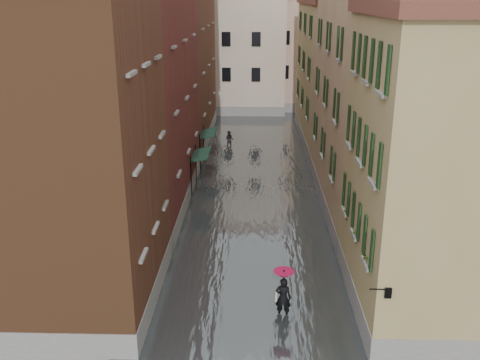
# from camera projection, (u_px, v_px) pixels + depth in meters

# --- Properties ---
(ground) EXTENTS (120.00, 120.00, 0.00)m
(ground) POSITION_uv_depth(u_px,v_px,m) (254.00, 279.00, 24.12)
(ground) COLOR #59595B
(ground) RESTS_ON ground
(floodwater) EXTENTS (10.00, 60.00, 0.20)m
(floodwater) POSITION_uv_depth(u_px,v_px,m) (255.00, 182.00, 36.36)
(floodwater) COLOR #4A5152
(floodwater) RESTS_ON ground
(building_left_near) EXTENTS (6.00, 8.00, 13.00)m
(building_left_near) POSITION_uv_depth(u_px,v_px,m) (71.00, 152.00, 20.30)
(building_left_near) COLOR brown
(building_left_near) RESTS_ON ground
(building_left_mid) EXTENTS (6.00, 14.00, 12.50)m
(building_left_mid) POSITION_uv_depth(u_px,v_px,m) (134.00, 103.00, 30.77)
(building_left_mid) COLOR maroon
(building_left_mid) RESTS_ON ground
(building_left_far) EXTENTS (6.00, 16.00, 14.00)m
(building_left_far) POSITION_uv_depth(u_px,v_px,m) (172.00, 60.00, 44.69)
(building_left_far) COLOR brown
(building_left_far) RESTS_ON ground
(building_right_near) EXTENTS (6.00, 8.00, 11.50)m
(building_right_near) POSITION_uv_depth(u_px,v_px,m) (440.00, 174.00, 20.15)
(building_right_near) COLOR #9D8751
(building_right_near) RESTS_ON ground
(building_right_mid) EXTENTS (6.00, 14.00, 13.00)m
(building_right_mid) POSITION_uv_depth(u_px,v_px,m) (379.00, 100.00, 30.30)
(building_right_mid) COLOR tan
(building_right_mid) RESTS_ON ground
(building_right_far) EXTENTS (6.00, 16.00, 11.50)m
(building_right_far) POSITION_uv_depth(u_px,v_px,m) (339.00, 76.00, 44.71)
(building_right_far) COLOR #9D8751
(building_right_far) RESTS_ON ground
(building_end_cream) EXTENTS (12.00, 9.00, 13.00)m
(building_end_cream) POSITION_uv_depth(u_px,v_px,m) (228.00, 50.00, 57.97)
(building_end_cream) COLOR beige
(building_end_cream) RESTS_ON ground
(building_end_pink) EXTENTS (10.00, 9.00, 12.00)m
(building_end_pink) POSITION_uv_depth(u_px,v_px,m) (310.00, 53.00, 59.77)
(building_end_pink) COLOR tan
(building_end_pink) RESTS_ON ground
(awning_near) EXTENTS (1.09, 2.82, 2.80)m
(awning_near) POSITION_uv_depth(u_px,v_px,m) (200.00, 156.00, 34.03)
(awning_near) COLOR #163225
(awning_near) RESTS_ON ground
(awning_far) EXTENTS (1.09, 2.91, 2.80)m
(awning_far) POSITION_uv_depth(u_px,v_px,m) (208.00, 134.00, 39.25)
(awning_far) COLOR #163225
(awning_far) RESTS_ON ground
(wall_lantern) EXTENTS (0.71, 0.22, 0.35)m
(wall_lantern) POSITION_uv_depth(u_px,v_px,m) (387.00, 292.00, 17.35)
(wall_lantern) COLOR black
(wall_lantern) RESTS_ON ground
(window_planters) EXTENTS (0.59, 5.22, 0.84)m
(window_planters) POSITION_uv_depth(u_px,v_px,m) (360.00, 228.00, 20.88)
(window_planters) COLOR #955130
(window_planters) RESTS_ON ground
(pedestrian_main) EXTENTS (0.85, 0.85, 2.06)m
(pedestrian_main) POSITION_uv_depth(u_px,v_px,m) (283.00, 291.00, 20.87)
(pedestrian_main) COLOR black
(pedestrian_main) RESTS_ON ground
(pedestrian_far) EXTENTS (0.80, 0.68, 1.45)m
(pedestrian_far) POSITION_uv_depth(u_px,v_px,m) (230.00, 140.00, 44.60)
(pedestrian_far) COLOR black
(pedestrian_far) RESTS_ON ground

